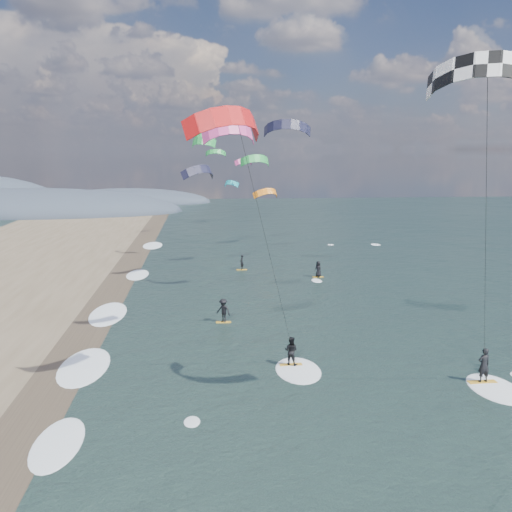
{
  "coord_description": "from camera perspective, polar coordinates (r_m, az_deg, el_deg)",
  "views": [
    {
      "loc": [
        -3.72,
        -17.42,
        12.53
      ],
      "look_at": [
        -1.0,
        12.0,
        7.0
      ],
      "focal_mm": 40.0,
      "sensor_mm": 36.0,
      "label": 1
    }
  ],
  "objects": [
    {
      "name": "kitesurfer_near_a",
      "position": [
        25.83,
        22.24,
        10.98
      ],
      "size": [
        8.16,
        9.31,
        16.68
      ],
      "color": "gold",
      "rests_on": "ground"
    },
    {
      "name": "bg_kite_field",
      "position": [
        70.16,
        -2.09,
        9.89
      ],
      "size": [
        12.25,
        71.88,
        8.83
      ],
      "color": "green",
      "rests_on": "ground"
    },
    {
      "name": "shoreline_surf",
      "position": [
        35.25,
        -16.8,
        -10.7
      ],
      "size": [
        2.4,
        79.4,
        0.11
      ],
      "color": "white",
      "rests_on": "ground"
    },
    {
      "name": "wet_sand_strip",
      "position": [
        31.27,
        -20.77,
        -13.75
      ],
      "size": [
        3.0,
        240.0,
        0.0
      ],
      "primitive_type": "cube",
      "color": "#382D23",
      "rests_on": "ground"
    },
    {
      "name": "kitesurfer_near_b",
      "position": [
        27.5,
        0.22,
        4.83
      ],
      "size": [
        7.12,
        9.0,
        14.94
      ],
      "color": "gold",
      "rests_on": "ground"
    },
    {
      "name": "coastal_hills",
      "position": [
        132.46,
        -23.41,
        4.31
      ],
      "size": [
        80.0,
        41.0,
        15.0
      ],
      "color": "#3D4756",
      "rests_on": "ground"
    },
    {
      "name": "far_kitesurfers",
      "position": [
        48.75,
        0.12,
        -3.24
      ],
      "size": [
        11.16,
        19.41,
        1.8
      ],
      "color": "gold",
      "rests_on": "ground"
    }
  ]
}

